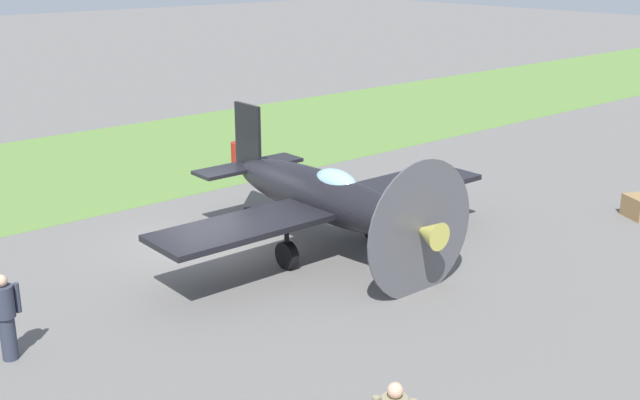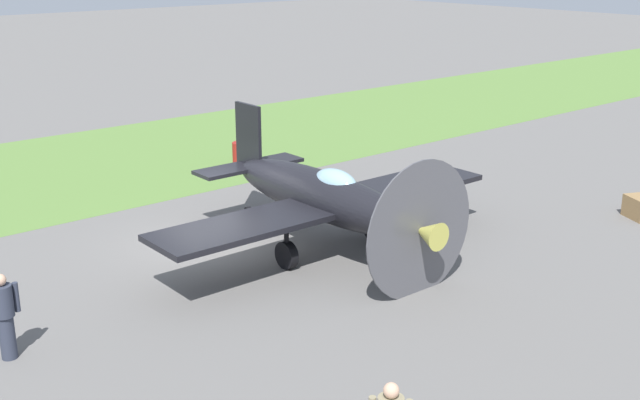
# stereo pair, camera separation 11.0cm
# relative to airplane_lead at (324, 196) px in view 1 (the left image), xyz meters

# --- Properties ---
(ground_plane) EXTENTS (160.00, 160.00, 0.00)m
(ground_plane) POSITION_rel_airplane_lead_xyz_m (1.98, -2.38, -1.47)
(ground_plane) COLOR #605E5B
(grass_verge) EXTENTS (120.00, 11.00, 0.01)m
(grass_verge) POSITION_rel_airplane_lead_xyz_m (1.98, -11.88, -1.47)
(grass_verge) COLOR #567A38
(grass_verge) RESTS_ON ground
(airplane_lead) EXTENTS (9.80, 7.80, 3.52)m
(airplane_lead) POSITION_rel_airplane_lead_xyz_m (0.00, 0.00, 0.00)
(airplane_lead) COLOR black
(airplane_lead) RESTS_ON ground
(ground_crew_chief) EXTENTS (0.63, 0.38, 1.73)m
(ground_crew_chief) POSITION_rel_airplane_lead_xyz_m (8.28, 0.46, -0.56)
(ground_crew_chief) COLOR #2D3342
(ground_crew_chief) RESTS_ON ground
(fuel_drum) EXTENTS (0.60, 0.60, 0.90)m
(fuel_drum) POSITION_rel_airplane_lead_xyz_m (-3.08, -8.23, -1.02)
(fuel_drum) COLOR maroon
(fuel_drum) RESTS_ON ground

